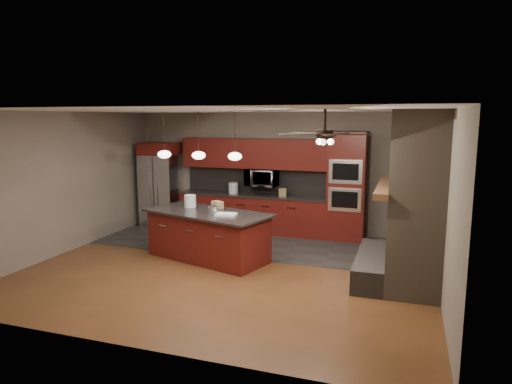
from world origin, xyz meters
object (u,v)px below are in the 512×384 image
at_px(white_bucket, 190,201).
at_px(cardboard_box, 217,205).
at_px(paint_can, 213,210).
at_px(counter_bucket, 233,188).
at_px(kitchen_island, 208,235).
at_px(oven_tower, 347,186).
at_px(paint_tray, 226,214).
at_px(counter_box, 282,192).
at_px(refrigerator, 161,184).
at_px(microwave, 262,177).

xyz_separation_m(white_bucket, cardboard_box, (0.56, 0.06, -0.05)).
relative_size(paint_can, counter_bucket, 0.76).
distance_m(kitchen_island, counter_bucket, 2.36).
xyz_separation_m(oven_tower, paint_tray, (-1.85, -2.45, -0.25)).
height_order(cardboard_box, counter_bucket, counter_bucket).
bearing_deg(cardboard_box, counter_box, 99.50).
bearing_deg(kitchen_island, counter_bucket, 115.86).
xyz_separation_m(refrigerator, paint_tray, (2.73, -2.38, -0.10)).
relative_size(kitchen_island, counter_bucket, 10.58).
bearing_deg(paint_tray, microwave, 84.72).
bearing_deg(paint_tray, counter_bucket, 100.37).
bearing_deg(white_bucket, paint_tray, -26.85).
bearing_deg(white_bucket, paint_can, -30.51).
distance_m(microwave, paint_tray, 2.54).
relative_size(oven_tower, kitchen_island, 0.90).
xyz_separation_m(microwave, paint_tray, (0.13, -2.51, -0.36)).
xyz_separation_m(white_bucket, counter_box, (1.38, 1.92, -0.05)).
relative_size(paint_tray, cardboard_box, 1.72).
distance_m(paint_tray, cardboard_box, 0.69).
height_order(oven_tower, microwave, oven_tower).
relative_size(refrigerator, kitchen_island, 0.78).
relative_size(oven_tower, paint_tray, 6.41).
height_order(paint_tray, counter_bucket, counter_bucket).
relative_size(oven_tower, refrigerator, 1.15).
xyz_separation_m(microwave, counter_bucket, (-0.70, -0.05, -0.27)).
bearing_deg(kitchen_island, microwave, 98.52).
height_order(microwave, paint_can, microwave).
xyz_separation_m(paint_tray, counter_bucket, (-0.82, 2.46, 0.09)).
bearing_deg(paint_can, microwave, 85.65).
distance_m(cardboard_box, counter_bucket, 1.95).
xyz_separation_m(kitchen_island, counter_bucket, (-0.36, 2.27, 0.56)).
distance_m(refrigerator, cardboard_box, 2.95).
height_order(oven_tower, counter_bucket, oven_tower).
distance_m(oven_tower, cardboard_box, 2.96).
height_order(white_bucket, paint_tray, white_bucket).
bearing_deg(counter_bucket, microwave, 4.10).
xyz_separation_m(paint_tray, counter_box, (0.40, 2.41, 0.05)).
bearing_deg(refrigerator, counter_box, 0.57).
xyz_separation_m(paint_can, counter_box, (0.71, 2.31, 0.01)).
relative_size(microwave, cardboard_box, 3.38).
height_order(kitchen_island, paint_can, paint_can).
relative_size(refrigerator, paint_tray, 5.58).
height_order(refrigerator, cardboard_box, refrigerator).
bearing_deg(kitchen_island, refrigerator, 152.88).
distance_m(paint_tray, counter_box, 2.44).
bearing_deg(microwave, counter_box, -10.76).
bearing_deg(microwave, oven_tower, -1.66).
bearing_deg(paint_can, kitchen_island, 148.87).
bearing_deg(kitchen_island, counter_box, 85.51).
xyz_separation_m(paint_can, counter_bucket, (-0.51, 2.36, 0.04)).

